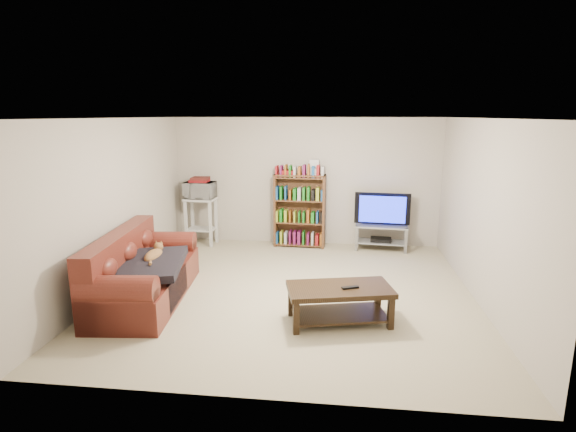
# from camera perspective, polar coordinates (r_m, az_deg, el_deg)

# --- Properties ---
(floor) EXTENTS (5.00, 5.00, 0.00)m
(floor) POSITION_cam_1_polar(r_m,az_deg,el_deg) (6.45, 0.48, -9.50)
(floor) COLOR #BFB38E
(floor) RESTS_ON ground
(ceiling) EXTENTS (5.00, 5.00, 0.00)m
(ceiling) POSITION_cam_1_polar(r_m,az_deg,el_deg) (5.97, 0.52, 12.33)
(ceiling) COLOR white
(ceiling) RESTS_ON ground
(wall_back) EXTENTS (5.00, 0.00, 5.00)m
(wall_back) POSITION_cam_1_polar(r_m,az_deg,el_deg) (8.56, 2.29, 4.37)
(wall_back) COLOR beige
(wall_back) RESTS_ON ground
(wall_front) EXTENTS (5.00, 0.00, 5.00)m
(wall_front) POSITION_cam_1_polar(r_m,az_deg,el_deg) (3.71, -3.65, -6.85)
(wall_front) COLOR beige
(wall_front) RESTS_ON ground
(wall_left) EXTENTS (0.00, 5.00, 5.00)m
(wall_left) POSITION_cam_1_polar(r_m,az_deg,el_deg) (6.83, -20.84, 1.41)
(wall_left) COLOR beige
(wall_left) RESTS_ON ground
(wall_right) EXTENTS (0.00, 5.00, 5.00)m
(wall_right) POSITION_cam_1_polar(r_m,az_deg,el_deg) (6.35, 23.55, 0.37)
(wall_right) COLOR beige
(wall_right) RESTS_ON ground
(sofa) EXTENTS (1.14, 2.25, 0.93)m
(sofa) POSITION_cam_1_polar(r_m,az_deg,el_deg) (6.38, -18.28, -7.31)
(sofa) COLOR maroon
(sofa) RESTS_ON floor
(blanket) EXTENTS (1.02, 1.22, 0.19)m
(blanket) POSITION_cam_1_polar(r_m,az_deg,el_deg) (6.12, -17.23, -5.93)
(blanket) COLOR black
(blanket) RESTS_ON sofa
(cat) EXTENTS (0.29, 0.61, 0.18)m
(cat) POSITION_cam_1_polar(r_m,az_deg,el_deg) (6.28, -16.71, -4.84)
(cat) COLOR brown
(cat) RESTS_ON sofa
(coffee_table) EXTENTS (1.34, 0.87, 0.45)m
(coffee_table) POSITION_cam_1_polar(r_m,az_deg,el_deg) (5.48, 6.56, -10.25)
(coffee_table) COLOR black
(coffee_table) RESTS_ON floor
(remote) EXTENTS (0.21, 0.13, 0.02)m
(remote) POSITION_cam_1_polar(r_m,az_deg,el_deg) (5.40, 7.90, -8.97)
(remote) COLOR black
(remote) RESTS_ON coffee_table
(tv_stand) EXTENTS (0.97, 0.50, 0.47)m
(tv_stand) POSITION_cam_1_polar(r_m,az_deg,el_deg) (8.44, 11.74, -2.11)
(tv_stand) COLOR #999EA3
(tv_stand) RESTS_ON floor
(television) EXTENTS (1.02, 0.22, 0.58)m
(television) POSITION_cam_1_polar(r_m,az_deg,el_deg) (8.34, 11.88, 0.81)
(television) COLOR black
(television) RESTS_ON tv_stand
(dvd_player) EXTENTS (0.40, 0.29, 0.06)m
(dvd_player) POSITION_cam_1_polar(r_m,az_deg,el_deg) (8.47, 11.71, -2.96)
(dvd_player) COLOR black
(dvd_player) RESTS_ON tv_stand
(bookshelf) EXTENTS (0.96, 0.34, 1.37)m
(bookshelf) POSITION_cam_1_polar(r_m,az_deg,el_deg) (8.40, 1.50, 0.80)
(bookshelf) COLOR brown
(bookshelf) RESTS_ON floor
(shelf_clutter) EXTENTS (0.70, 0.22, 0.28)m
(shelf_clutter) POSITION_cam_1_polar(r_m,az_deg,el_deg) (8.28, 2.22, 6.01)
(shelf_clutter) COLOR silver
(shelf_clutter) RESTS_ON bookshelf
(microwave_stand) EXTENTS (0.59, 0.44, 0.90)m
(microwave_stand) POSITION_cam_1_polar(r_m,az_deg,el_deg) (8.72, -10.99, 0.15)
(microwave_stand) COLOR silver
(microwave_stand) RESTS_ON floor
(microwave) EXTENTS (0.58, 0.41, 0.31)m
(microwave) POSITION_cam_1_polar(r_m,az_deg,el_deg) (8.63, -11.12, 3.25)
(microwave) COLOR silver
(microwave) RESTS_ON microwave_stand
(game_boxes) EXTENTS (0.34, 0.31, 0.05)m
(game_boxes) POSITION_cam_1_polar(r_m,az_deg,el_deg) (8.60, -11.18, 4.42)
(game_boxes) COLOR maroon
(game_boxes) RESTS_ON microwave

